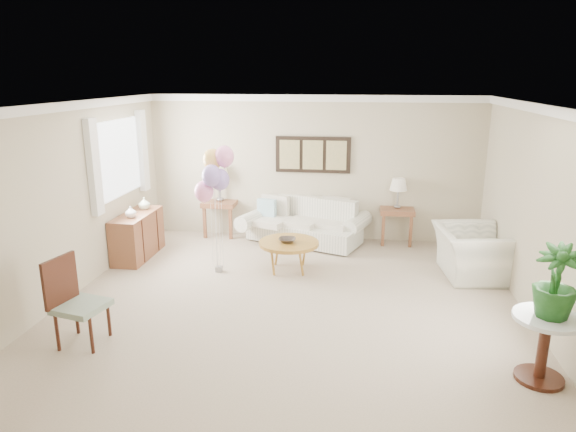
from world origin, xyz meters
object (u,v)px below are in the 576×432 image
object	(u,v)px
coffee_table	(289,244)
accent_chair	(74,299)
sofa	(305,225)
balloon_cluster	(215,173)
armchair	(471,252)

from	to	relation	value
coffee_table	accent_chair	bearing A→B (deg)	-128.84
sofa	balloon_cluster	distance (m)	2.36
coffee_table	armchair	xyz separation A→B (m)	(2.74, 0.17, -0.06)
armchair	accent_chair	size ratio (longest dim) A/B	1.11
accent_chair	armchair	bearing A→B (deg)	29.55
coffee_table	balloon_cluster	world-z (taller)	balloon_cluster
accent_chair	sofa	bearing A→B (deg)	61.75
sofa	coffee_table	size ratio (longest dim) A/B	2.63
sofa	accent_chair	size ratio (longest dim) A/B	2.39
sofa	accent_chair	distance (m)	4.52
accent_chair	coffee_table	bearing A→B (deg)	51.16
armchair	accent_chair	xyz separation A→B (m)	(-4.79, -2.71, 0.16)
armchair	balloon_cluster	bearing A→B (deg)	89.60
balloon_cluster	accent_chair	bearing A→B (deg)	-112.74
coffee_table	armchair	world-z (taller)	armchair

